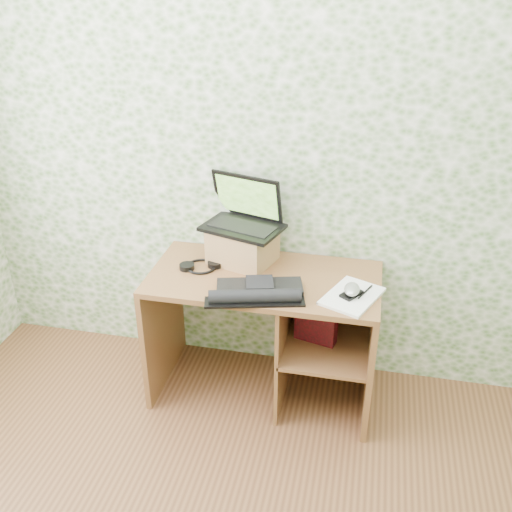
% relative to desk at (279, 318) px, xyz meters
% --- Properties ---
extents(wall_back, '(3.50, 0.00, 3.50)m').
position_rel_desk_xyz_m(wall_back, '(-0.08, 0.28, 0.82)').
color(wall_back, white).
rests_on(wall_back, ground).
extents(desk, '(1.20, 0.60, 0.75)m').
position_rel_desk_xyz_m(desk, '(0.00, 0.00, 0.00)').
color(desk, brown).
rests_on(desk, floor).
extents(riser, '(0.38, 0.35, 0.19)m').
position_rel_desk_xyz_m(riser, '(-0.23, 0.12, 0.36)').
color(riser, '#9A7845').
rests_on(riser, desk).
extents(laptop, '(0.47, 0.39, 0.27)m').
position_rel_desk_xyz_m(laptop, '(-0.23, 0.16, 0.52)').
color(laptop, black).
rests_on(laptop, riser).
extents(keyboard, '(0.49, 0.35, 0.07)m').
position_rel_desk_xyz_m(keyboard, '(-0.07, -0.22, 0.29)').
color(keyboard, black).
rests_on(keyboard, desk).
extents(headphones, '(0.22, 0.22, 0.03)m').
position_rel_desk_xyz_m(headphones, '(-0.43, -0.01, 0.28)').
color(headphones, black).
rests_on(headphones, desk).
extents(notepad, '(0.32, 0.37, 0.01)m').
position_rel_desk_xyz_m(notepad, '(0.38, -0.14, 0.28)').
color(notepad, white).
rests_on(notepad, desk).
extents(mouse, '(0.13, 0.14, 0.04)m').
position_rel_desk_xyz_m(mouse, '(0.38, -0.14, 0.30)').
color(mouse, '#B3B3B6').
rests_on(mouse, notepad).
extents(pen, '(0.07, 0.14, 0.01)m').
position_rel_desk_xyz_m(pen, '(0.44, -0.11, 0.29)').
color(pen, black).
rests_on(pen, notepad).
extents(red_box, '(0.23, 0.12, 0.27)m').
position_rel_desk_xyz_m(red_box, '(0.21, -0.03, 0.04)').
color(red_box, maroon).
rests_on(red_box, desk).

